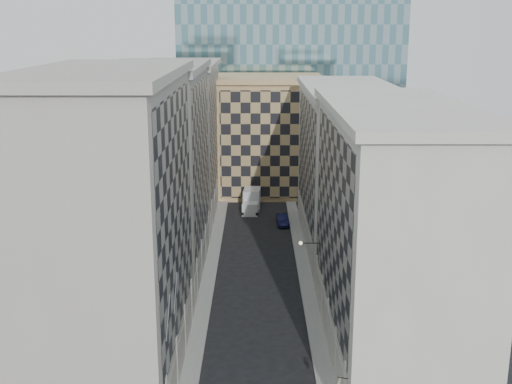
{
  "coord_description": "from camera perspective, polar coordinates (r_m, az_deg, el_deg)",
  "views": [
    {
      "loc": [
        -0.08,
        -34.65,
        26.64
      ],
      "look_at": [
        -0.11,
        15.09,
        13.64
      ],
      "focal_mm": 45.0,
      "sensor_mm": 36.0,
      "label": 1
    }
  ],
  "objects": [
    {
      "name": "church_tower",
      "position": [
        116.65,
        0.09,
        14.8
      ],
      "size": [
        7.2,
        7.2,
        51.5
      ],
      "color": "#2F2924",
      "rests_on": "ground"
    },
    {
      "name": "tan_block",
      "position": [
        104.0,
        1.19,
        5.12
      ],
      "size": [
        16.8,
        14.8,
        18.8
      ],
      "color": "tan",
      "rests_on": "ground"
    },
    {
      "name": "box_truck",
      "position": [
        94.31,
        -0.41,
        -0.89
      ],
      "size": [
        2.75,
        5.92,
        3.16
      ],
      "rotation": [
        0.0,
        0.0,
        -0.07
      ],
      "color": "silver",
      "rests_on": "ground"
    },
    {
      "name": "sidewalk_west",
      "position": [
        70.08,
        -4.23,
        -7.67
      ],
      "size": [
        1.5,
        100.0,
        0.15
      ],
      "primitive_type": "cube",
      "color": "gray",
      "rests_on": "ground"
    },
    {
      "name": "bldg_left_a",
      "position": [
        49.19,
        -12.67,
        -3.25
      ],
      "size": [
        10.8,
        22.8,
        23.7
      ],
      "color": "#A39C92",
      "rests_on": "ground"
    },
    {
      "name": "shop_sign",
      "position": [
        44.36,
        7.46,
        -16.42
      ],
      "size": [
        0.69,
        0.6,
        0.69
      ],
      "rotation": [
        0.0,
        0.0,
        -0.34
      ],
      "color": "black",
      "rests_on": "ground"
    },
    {
      "name": "bldg_left_b",
      "position": [
        70.2,
        -8.82,
        1.87
      ],
      "size": [
        10.8,
        22.8,
        22.7
      ],
      "color": "gray",
      "rests_on": "ground"
    },
    {
      "name": "flagpoles_left",
      "position": [
        45.1,
        -7.49,
        -9.9
      ],
      "size": [
        0.1,
        6.33,
        2.33
      ],
      "color": "gray",
      "rests_on": "ground"
    },
    {
      "name": "bldg_left_c",
      "position": [
        91.67,
        -6.75,
        4.61
      ],
      "size": [
        10.8,
        22.8,
        21.7
      ],
      "color": "#A39C92",
      "rests_on": "ground"
    },
    {
      "name": "bldg_right_a",
      "position": [
        53.4,
        11.9,
        -3.47
      ],
      "size": [
        10.8,
        26.8,
        20.7
      ],
      "color": "beige",
      "rests_on": "ground"
    },
    {
      "name": "dark_car",
      "position": [
        88.13,
        2.37,
        -2.47
      ],
      "size": [
        1.74,
        4.42,
        1.43
      ],
      "primitive_type": "imported",
      "rotation": [
        0.0,
        0.0,
        0.05
      ],
      "color": "#0E1035",
      "rests_on": "ground"
    },
    {
      "name": "bracket_lamp",
      "position": [
        62.27,
        4.16,
        -4.55
      ],
      "size": [
        1.98,
        0.36,
        0.36
      ],
      "color": "black",
      "rests_on": "ground"
    },
    {
      "name": "bldg_right_b",
      "position": [
        79.23,
        8.01,
        2.27
      ],
      "size": [
        10.8,
        28.8,
        19.7
      ],
      "color": "beige",
      "rests_on": "ground"
    },
    {
      "name": "sidewalk_east",
      "position": [
        70.1,
        4.44,
        -7.67
      ],
      "size": [
        1.5,
        100.0,
        0.15
      ],
      "primitive_type": "cube",
      "color": "gray",
      "rests_on": "ground"
    }
  ]
}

